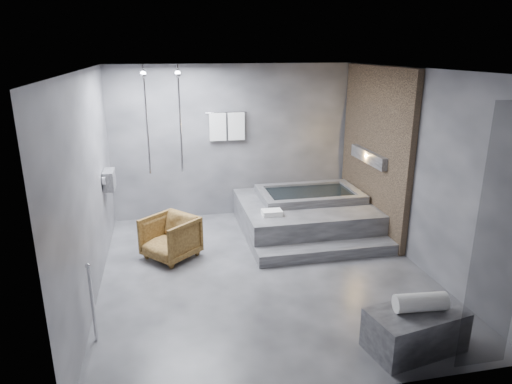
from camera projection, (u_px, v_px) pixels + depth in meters
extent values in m
plane|color=#323235|center=(264.00, 271.00, 6.53)|extent=(5.00, 5.00, 0.00)
cube|color=#545457|center=(265.00, 70.00, 5.69)|extent=(4.50, 5.00, 0.04)
cube|color=#3E3E43|center=(235.00, 142.00, 8.45)|extent=(4.50, 0.04, 2.80)
cube|color=#3E3E43|center=(331.00, 257.00, 3.78)|extent=(4.50, 0.04, 2.80)
cube|color=#3E3E43|center=(88.00, 187.00, 5.67)|extent=(0.04, 5.00, 2.80)
cube|color=#3E3E43|center=(417.00, 169.00, 6.55)|extent=(0.04, 5.00, 2.80)
cube|color=#856A4E|center=(374.00, 151.00, 7.70)|extent=(0.10, 2.40, 2.78)
cube|color=#FF9938|center=(370.00, 157.00, 7.72)|extent=(0.14, 1.20, 0.20)
cube|color=gray|center=(109.00, 180.00, 7.09)|extent=(0.16, 0.42, 0.30)
imported|color=beige|center=(110.00, 184.00, 7.01)|extent=(0.08, 0.08, 0.21)
imported|color=beige|center=(111.00, 183.00, 7.21)|extent=(0.07, 0.07, 0.15)
cylinder|color=silver|center=(180.00, 120.00, 7.68)|extent=(0.04, 0.04, 1.80)
cylinder|color=silver|center=(147.00, 121.00, 7.57)|extent=(0.04, 0.04, 1.80)
cylinder|color=silver|center=(227.00, 113.00, 8.19)|extent=(0.75, 0.02, 0.02)
cube|color=white|center=(218.00, 127.00, 8.22)|extent=(0.30, 0.06, 0.50)
cube|color=white|center=(236.00, 126.00, 8.28)|extent=(0.30, 0.06, 0.50)
cylinder|color=silver|center=(92.00, 304.00, 4.86)|extent=(0.04, 0.04, 0.90)
cube|color=black|center=(500.00, 244.00, 4.16)|extent=(0.55, 0.01, 2.60)
cube|color=#38383B|center=(304.00, 215.00, 8.02)|extent=(2.20, 2.00, 0.50)
cube|color=#38383B|center=(327.00, 251.00, 6.96)|extent=(2.20, 0.36, 0.18)
cube|color=#303033|center=(415.00, 330.00, 4.80)|extent=(1.08, 0.72, 0.45)
imported|color=#412A10|center=(170.00, 238.00, 6.88)|extent=(0.99, 0.99, 0.65)
cylinder|color=silver|center=(421.00, 302.00, 4.71)|extent=(0.56, 0.24, 0.20)
cube|color=white|center=(272.00, 213.00, 7.29)|extent=(0.32, 0.23, 0.08)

